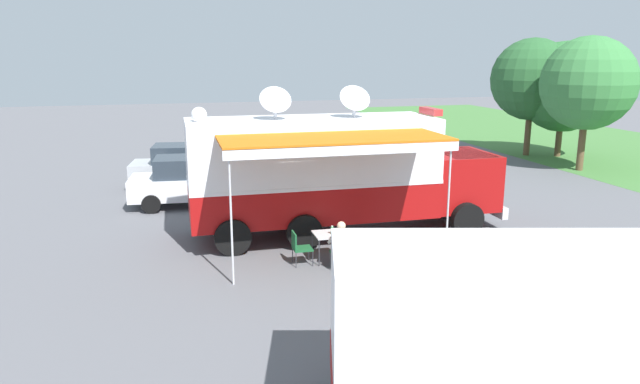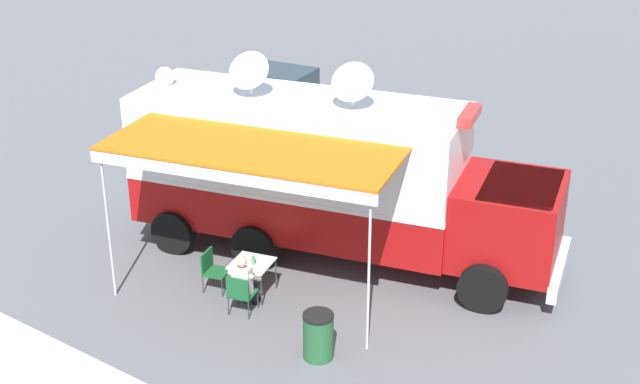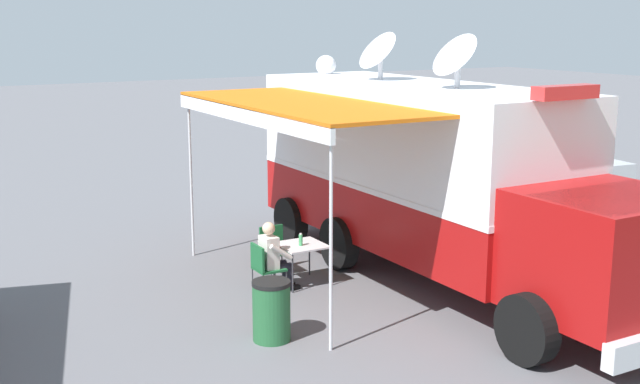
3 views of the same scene
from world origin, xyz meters
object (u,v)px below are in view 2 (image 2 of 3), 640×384
folding_table (252,265)px  seated_responder (244,281)px  folding_chair_at_table (240,292)px  folding_chair_beside_table (212,267)px  water_bottle (253,260)px  command_truck (329,173)px  trash_bin (318,336)px  car_behind_truck (244,129)px  car_far_corner (281,98)px

folding_table → seated_responder: size_ratio=0.65×
folding_chair_at_table → folding_chair_beside_table: bearing=-126.0°
folding_table → folding_chair_at_table: bearing=7.5°
water_bottle → command_truck: bearing=160.3°
trash_bin → car_behind_truck: 9.99m
folding_chair_beside_table → car_behind_truck: 7.33m
folding_table → folding_chair_beside_table: bearing=-82.9°
command_truck → car_far_corner: size_ratio=2.16×
folding_chair_beside_table → seated_responder: seated_responder is taller
water_bottle → folding_chair_beside_table: bearing=-86.2°
water_bottle → car_far_corner: size_ratio=0.05×
trash_bin → car_behind_truck: car_behind_truck is taller
car_behind_truck → folding_table: bearing=25.5°
command_truck → trash_bin: command_truck is taller
trash_bin → car_far_corner: 12.62m
water_bottle → folding_chair_beside_table: 0.97m
folding_chair_at_table → folding_chair_beside_table: 1.18m
car_behind_truck → car_far_corner: bearing=-178.4°
folding_chair_at_table → car_behind_truck: car_behind_truck is taller
water_bottle → car_behind_truck: bearing=-154.2°
seated_responder → car_behind_truck: bearing=-155.7°
folding_table → folding_chair_at_table: 0.82m
car_far_corner → folding_chair_beside_table: bearing=14.1°
folding_table → car_behind_truck: 7.54m
car_far_corner → car_behind_truck: bearing=1.6°
folding_table → car_behind_truck: bearing=-154.5°
folding_table → water_bottle: 0.18m
folding_table → car_far_corner: size_ratio=0.18×
folding_chair_at_table → car_behind_truck: 8.32m
folding_chair_beside_table → car_behind_truck: (-6.91, -2.40, 0.37)m
folding_chair_at_table → seated_responder: 0.23m
seated_responder → car_behind_truck: car_behind_truck is taller
seated_responder → folding_chair_at_table: bearing=-1.0°
water_bottle → folding_chair_at_table: water_bottle is taller
folding_chair_beside_table → car_far_corner: car_far_corner is taller
folding_chair_beside_table → trash_bin: 3.28m
water_bottle → folding_chair_beside_table: size_ratio=0.26×
trash_bin → command_truck: bearing=-163.4°
folding_chair_at_table → trash_bin: trash_bin is taller
water_bottle → seated_responder: size_ratio=0.18×
folding_chair_at_table → seated_responder: bearing=179.0°
seated_responder → folding_chair_beside_table: bearing=-117.8°
command_truck → folding_chair_at_table: bearing=-14.3°
command_truck → car_behind_truck: bearing=-137.8°
trash_bin → water_bottle: bearing=-129.0°
folding_table → water_bottle: (0.04, 0.06, 0.16)m
water_bottle → seated_responder: 0.60m
command_truck → folding_table: 2.73m
folding_chair_at_table → car_behind_truck: size_ratio=0.20×
command_truck → car_far_corner: command_truck is taller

